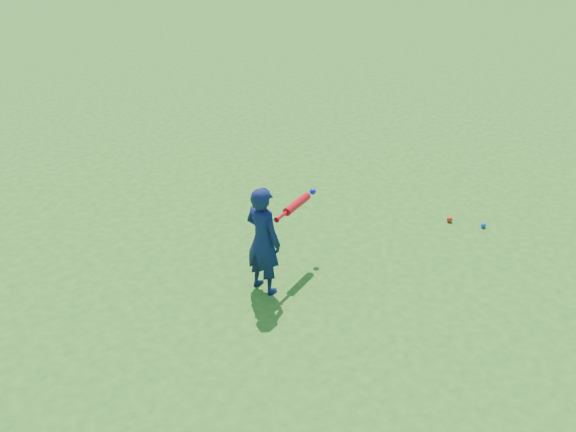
{
  "coord_description": "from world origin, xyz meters",
  "views": [
    {
      "loc": [
        -3.72,
        -4.48,
        4.0
      ],
      "look_at": [
        0.01,
        0.37,
        0.66
      ],
      "focal_mm": 40.0,
      "sensor_mm": 36.0,
      "label": 1
    }
  ],
  "objects_px": {
    "child": "(263,240)",
    "bat_swing": "(298,203)",
    "ground_ball_blue": "(483,225)",
    "ground_ball_red": "(450,219)"
  },
  "relations": [
    {
      "from": "ground_ball_red",
      "to": "ground_ball_blue",
      "type": "xyz_separation_m",
      "value": [
        0.22,
        -0.36,
        -0.0
      ]
    },
    {
      "from": "ground_ball_red",
      "to": "child",
      "type": "bearing_deg",
      "value": 174.78
    },
    {
      "from": "ground_ball_red",
      "to": "ground_ball_blue",
      "type": "height_order",
      "value": "ground_ball_red"
    },
    {
      "from": "child",
      "to": "ground_ball_blue",
      "type": "bearing_deg",
      "value": -111.95
    },
    {
      "from": "bat_swing",
      "to": "ground_ball_blue",
      "type": "bearing_deg",
      "value": -39.85
    },
    {
      "from": "child",
      "to": "ground_ball_red",
      "type": "bearing_deg",
      "value": -105.62
    },
    {
      "from": "child",
      "to": "ground_ball_blue",
      "type": "xyz_separation_m",
      "value": [
        2.97,
        -0.61,
        -0.57
      ]
    },
    {
      "from": "ground_ball_blue",
      "to": "ground_ball_red",
      "type": "bearing_deg",
      "value": 122.27
    },
    {
      "from": "child",
      "to": "bat_swing",
      "type": "relative_size",
      "value": 1.56
    },
    {
      "from": "child",
      "to": "bat_swing",
      "type": "distance_m",
      "value": 0.66
    }
  ]
}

